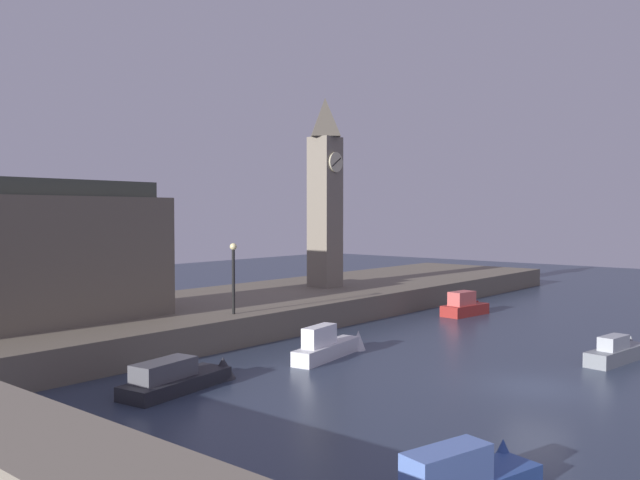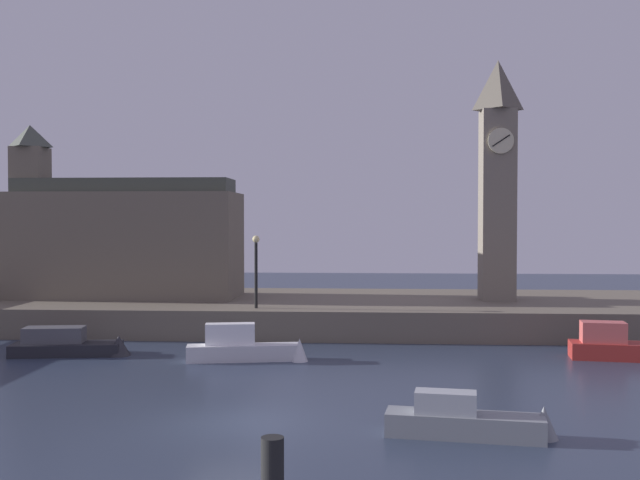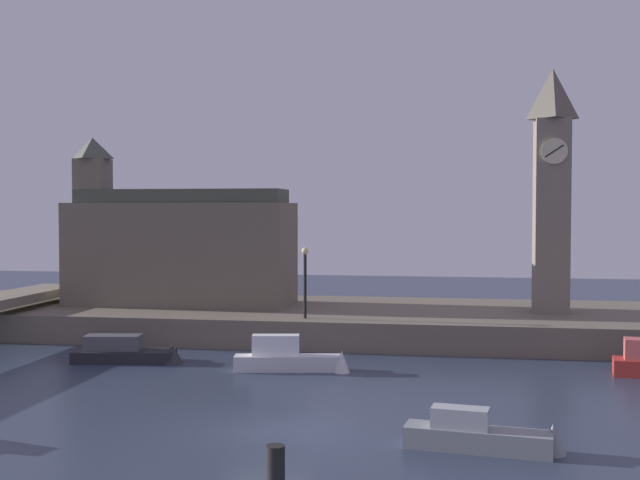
{
  "view_description": "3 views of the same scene",
  "coord_description": "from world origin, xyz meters",
  "px_view_note": "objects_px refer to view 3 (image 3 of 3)",
  "views": [
    {
      "loc": [
        -24.61,
        -10.02,
        6.73
      ],
      "look_at": [
        4.32,
        14.51,
        5.14
      ],
      "focal_mm": 37.42,
      "sensor_mm": 36.0,
      "label": 1
    },
    {
      "loc": [
        3.91,
        -21.18,
        5.97
      ],
      "look_at": [
        1.56,
        17.01,
        4.88
      ],
      "focal_mm": 41.35,
      "sensor_mm": 36.0,
      "label": 2
    },
    {
      "loc": [
        5.82,
        -24.51,
        7.07
      ],
      "look_at": [
        -0.92,
        16.24,
        5.49
      ],
      "focal_mm": 44.59,
      "sensor_mm": 36.0,
      "label": 3
    }
  ],
  "objects_px": {
    "clock_tower": "(552,187)",
    "boat_ferry_white": "(294,359)",
    "parliament_hall": "(176,247)",
    "streetlamp": "(305,274)",
    "boat_cruiser_grey": "(490,436)",
    "boat_barge_dark": "(135,353)"
  },
  "relations": [
    {
      "from": "parliament_hall",
      "to": "boat_ferry_white",
      "type": "distance_m",
      "value": 15.01
    },
    {
      "from": "parliament_hall",
      "to": "boat_cruiser_grey",
      "type": "height_order",
      "value": "parliament_hall"
    },
    {
      "from": "parliament_hall",
      "to": "boat_cruiser_grey",
      "type": "relative_size",
      "value": 2.68
    },
    {
      "from": "clock_tower",
      "to": "boat_cruiser_grey",
      "type": "bearing_deg",
      "value": -101.33
    },
    {
      "from": "streetlamp",
      "to": "boat_ferry_white",
      "type": "height_order",
      "value": "streetlamp"
    },
    {
      "from": "boat_cruiser_grey",
      "to": "boat_barge_dark",
      "type": "bearing_deg",
      "value": 144.35
    },
    {
      "from": "streetlamp",
      "to": "boat_cruiser_grey",
      "type": "bearing_deg",
      "value": -62.47
    },
    {
      "from": "parliament_hall",
      "to": "boat_cruiser_grey",
      "type": "xyz_separation_m",
      "value": [
        17.23,
        -21.35,
        -4.42
      ]
    },
    {
      "from": "boat_ferry_white",
      "to": "boat_cruiser_grey",
      "type": "distance_m",
      "value": 13.07
    },
    {
      "from": "streetlamp",
      "to": "boat_cruiser_grey",
      "type": "height_order",
      "value": "streetlamp"
    },
    {
      "from": "boat_ferry_white",
      "to": "boat_barge_dark",
      "type": "xyz_separation_m",
      "value": [
        -7.71,
        0.8,
        -0.11
      ]
    },
    {
      "from": "clock_tower",
      "to": "boat_barge_dark",
      "type": "height_order",
      "value": "clock_tower"
    },
    {
      "from": "parliament_hall",
      "to": "streetlamp",
      "type": "distance_m",
      "value": 10.08
    },
    {
      "from": "parliament_hall",
      "to": "boat_barge_dark",
      "type": "height_order",
      "value": "parliament_hall"
    },
    {
      "from": "boat_ferry_white",
      "to": "boat_cruiser_grey",
      "type": "bearing_deg",
      "value": -52.74
    },
    {
      "from": "boat_cruiser_grey",
      "to": "boat_ferry_white",
      "type": "bearing_deg",
      "value": 127.26
    },
    {
      "from": "boat_ferry_white",
      "to": "boat_barge_dark",
      "type": "distance_m",
      "value": 7.75
    },
    {
      "from": "boat_barge_dark",
      "to": "parliament_hall",
      "type": "bearing_deg",
      "value": 99.02
    },
    {
      "from": "clock_tower",
      "to": "boat_ferry_white",
      "type": "height_order",
      "value": "clock_tower"
    },
    {
      "from": "parliament_hall",
      "to": "boat_ferry_white",
      "type": "relative_size",
      "value": 2.47
    },
    {
      "from": "streetlamp",
      "to": "boat_barge_dark",
      "type": "xyz_separation_m",
      "value": [
        -7.09,
        -5.16,
        -3.37
      ]
    },
    {
      "from": "parliament_hall",
      "to": "boat_barge_dark",
      "type": "bearing_deg",
      "value": -80.98
    }
  ]
}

